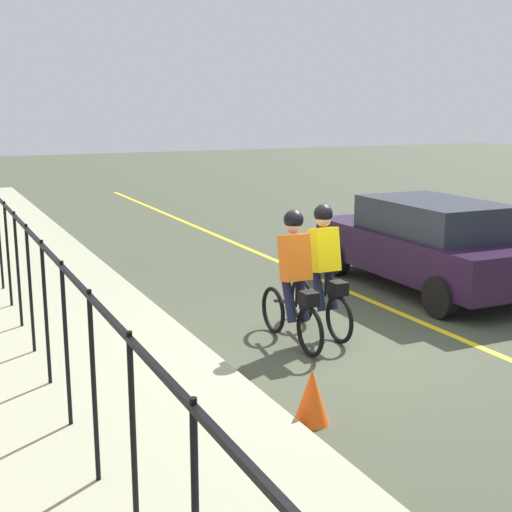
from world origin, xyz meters
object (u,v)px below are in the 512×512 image
cyclist_follow (294,279)px  traffic_cone_near (312,396)px  cyclist_lead (323,270)px  patrol_sedan (427,243)px

cyclist_follow → traffic_cone_near: bearing=156.4°
cyclist_lead → traffic_cone_near: (-2.41, 1.57, -0.63)m
cyclist_follow → patrol_sedan: (1.58, -3.47, -0.09)m
cyclist_follow → traffic_cone_near: 2.41m
cyclist_lead → traffic_cone_near: cyclist_lead is taller
cyclist_follow → cyclist_lead: bearing=-64.7°
patrol_sedan → cyclist_lead: bearing=115.3°
patrol_sedan → traffic_cone_near: (-3.70, 4.42, -0.54)m
cyclist_lead → patrol_sedan: (1.29, -2.85, -0.09)m
traffic_cone_near → cyclist_follow: bearing=-24.2°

